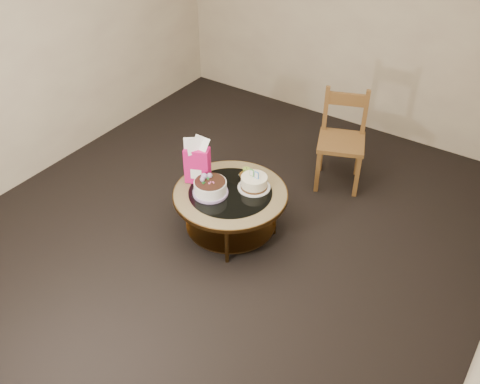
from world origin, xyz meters
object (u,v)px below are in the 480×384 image
Objects in this scene: coffee_table at (230,199)px; decorated_cake at (210,188)px; dining_chair at (342,139)px; cream_cake at (254,183)px; gift_bag at (197,161)px.

decorated_cake is (-0.13, -0.12, 0.14)m from coffee_table.
coffee_table is 1.38m from dining_chair.
cream_cake is 0.54m from gift_bag.
decorated_cake is 1.07× the size of cream_cake.
decorated_cake is at bearing -126.49° from cream_cake.
dining_chair is at bearing 70.53° from coffee_table.
coffee_table is 0.26m from cream_cake.
gift_bag is 1.55m from dining_chair.
dining_chair is at bearing 36.19° from gift_bag.
dining_chair is at bearing 81.92° from cream_cake.
cream_cake is (0.27, 0.28, -0.00)m from decorated_cake.
coffee_table is at bearing -18.97° from gift_bag.
gift_bag is (-0.34, -0.02, 0.30)m from coffee_table.
cream_cake is at bearing -127.33° from dining_chair.
gift_bag is at bearing -142.87° from dining_chair.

